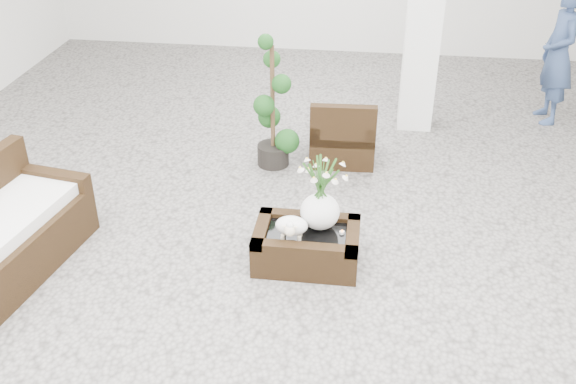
# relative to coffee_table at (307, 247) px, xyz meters

# --- Properties ---
(ground) EXTENTS (11.00, 11.00, 0.00)m
(ground) POSITION_rel_coffee_table_xyz_m (-0.18, 0.24, -0.16)
(ground) COLOR gray
(ground) RESTS_ON ground
(coffee_table) EXTENTS (0.90, 0.60, 0.31)m
(coffee_table) POSITION_rel_coffee_table_xyz_m (0.00, 0.00, 0.00)
(coffee_table) COLOR #301F0E
(coffee_table) RESTS_ON ground
(sheep_figurine) EXTENTS (0.28, 0.23, 0.21)m
(sheep_figurine) POSITION_rel_coffee_table_xyz_m (-0.12, -0.10, 0.26)
(sheep_figurine) COLOR white
(sheep_figurine) RESTS_ON coffee_table
(planter_narcissus) EXTENTS (0.44, 0.44, 0.80)m
(planter_narcissus) POSITION_rel_coffee_table_xyz_m (0.10, 0.10, 0.56)
(planter_narcissus) COLOR white
(planter_narcissus) RESTS_ON coffee_table
(tealight) EXTENTS (0.04, 0.04, 0.03)m
(tealight) POSITION_rel_coffee_table_xyz_m (0.30, 0.02, 0.17)
(tealight) COLOR white
(tealight) RESTS_ON coffee_table
(armchair) EXTENTS (0.74, 0.71, 0.75)m
(armchair) POSITION_rel_coffee_table_xyz_m (0.18, 2.02, 0.22)
(armchair) COLOR #301F0E
(armchair) RESTS_ON ground
(topiary) EXTENTS (0.39, 0.39, 1.46)m
(topiary) POSITION_rel_coffee_table_xyz_m (-0.56, 1.77, 0.57)
(topiary) COLOR #143D13
(topiary) RESTS_ON ground
(shopper) EXTENTS (0.49, 0.67, 1.71)m
(shopper) POSITION_rel_coffee_table_xyz_m (2.68, 3.41, 0.70)
(shopper) COLOR navy
(shopper) RESTS_ON ground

